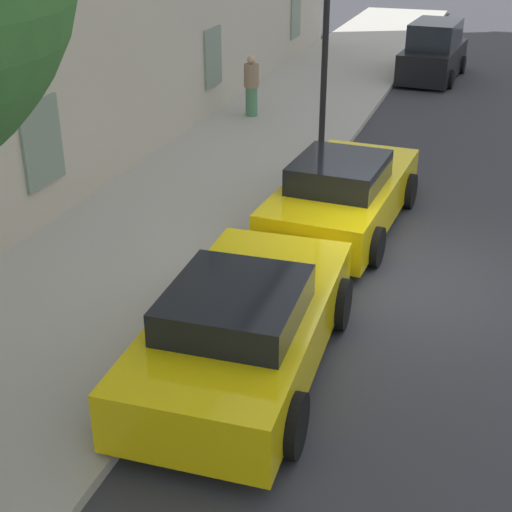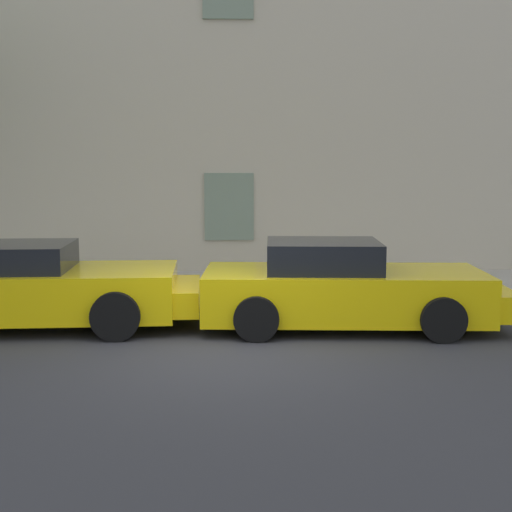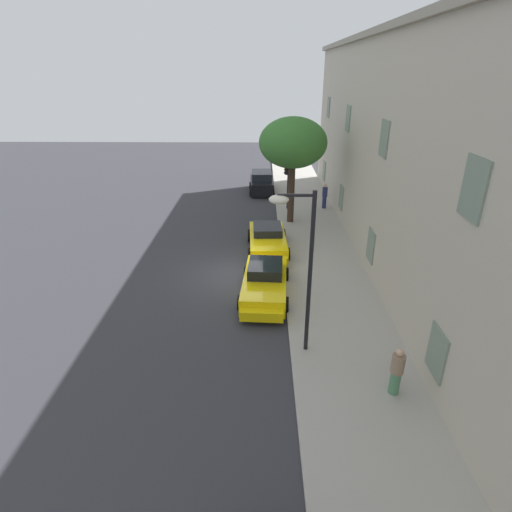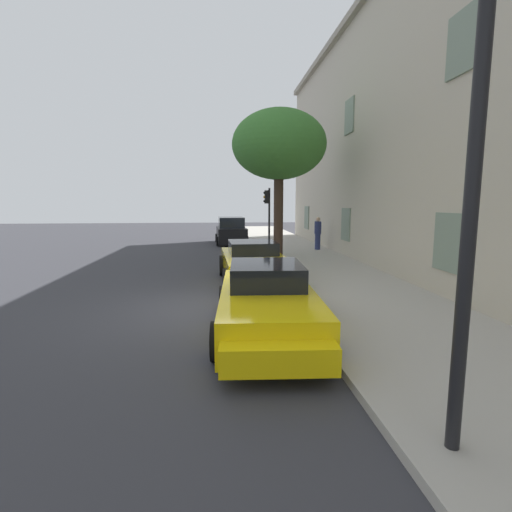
% 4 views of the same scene
% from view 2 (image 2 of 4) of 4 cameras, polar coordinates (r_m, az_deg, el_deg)
% --- Properties ---
extents(ground_plane, '(80.00, 80.00, 0.00)m').
position_cam_2_polar(ground_plane, '(9.71, -2.32, -7.73)').
color(ground_plane, '#333338').
extents(sidewalk, '(60.00, 4.05, 0.14)m').
position_cam_2_polar(sidewalk, '(13.83, -2.22, -2.80)').
color(sidewalk, '#A8A399').
rests_on(sidewalk, ground).
extents(building_facade, '(39.37, 4.73, 10.72)m').
position_cam_2_polar(building_facade, '(17.96, -2.25, 16.60)').
color(building_facade, '#BCB29E').
rests_on(building_facade, ground).
extents(sportscar_red_lead, '(4.78, 2.26, 1.33)m').
position_cam_2_polar(sportscar_red_lead, '(11.43, -16.74, -2.58)').
color(sportscar_red_lead, yellow).
rests_on(sportscar_red_lead, ground).
extents(sportscar_yellow_flank, '(4.82, 2.25, 1.37)m').
position_cam_2_polar(sportscar_yellow_flank, '(11.04, 7.98, -2.74)').
color(sportscar_yellow_flank, yellow).
rests_on(sportscar_yellow_flank, ground).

